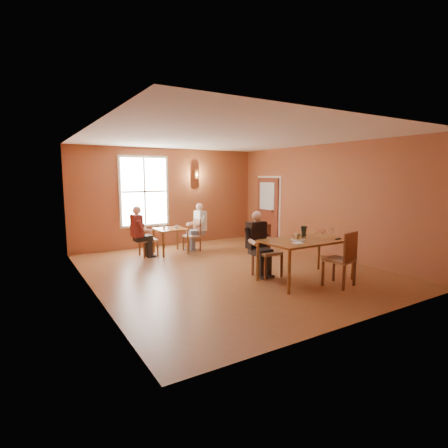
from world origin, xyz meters
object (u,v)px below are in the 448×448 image
chair_empty (339,259)px  diner_white (192,228)px  second_table (171,241)px  diner_maroon (147,232)px  chair_diner_white (192,235)px  chair_diner_maroon (148,239)px  main_table (306,260)px  chair_diner_main (267,251)px  diner_main (268,246)px

chair_empty → diner_white: bearing=89.7°
second_table → diner_maroon: bearing=180.0°
chair_empty → diner_white: 4.57m
chair_diner_white → chair_diner_maroon: chair_diner_maroon is taller
main_table → diner_white: 3.92m
chair_diner_main → diner_white: bearing=-86.0°
second_table → chair_diner_maroon: size_ratio=0.85×
chair_empty → main_table: bearing=103.2°
main_table → chair_diner_maroon: bearing=118.1°
second_table → chair_diner_maroon: (-0.65, 0.00, 0.12)m
diner_main → chair_diner_main: bearing=-90.0°
diner_white → diner_maroon: bearing=90.0°
diner_white → diner_maroon: 1.36m
chair_diner_white → diner_white: (0.03, 0.00, 0.20)m
chair_diner_main → diner_white: size_ratio=0.83×
main_table → chair_diner_maroon: chair_diner_maroon is taller
chair_diner_maroon → main_table: bearing=28.1°
main_table → chair_diner_maroon: size_ratio=1.96×
main_table → diner_white: size_ratio=1.39×
main_table → chair_empty: chair_empty is taller
main_table → diner_main: (-0.50, 0.62, 0.25)m
diner_main → chair_diner_maroon: 3.58m
chair_diner_main → chair_empty: size_ratio=1.00×
main_table → diner_main: size_ratio=1.36×
chair_empty → chair_diner_maroon: chair_empty is taller
chair_diner_white → diner_maroon: size_ratio=0.69×
chair_diner_main → chair_diner_maroon: (-1.55, 3.19, -0.08)m
chair_empty → second_table: (-1.70, 4.45, -0.20)m
chair_empty → chair_diner_maroon: 5.03m
diner_main → diner_white: bearing=-86.1°
second_table → diner_maroon: diner_maroon is taller
diner_white → chair_diner_white: bearing=90.0°
main_table → chair_diner_white: bearing=101.1°
chair_diner_white → diner_maroon: diner_maroon is taller
chair_diner_white → diner_white: bearing=-90.0°
chair_diner_white → chair_diner_maroon: (-1.30, 0.00, 0.01)m
diner_main → diner_maroon: bearing=-63.9°
chair_diner_maroon → diner_maroon: (-0.03, 0.00, 0.20)m
diner_white → second_table: bearing=90.0°
main_table → second_table: bearing=110.0°
chair_diner_main → chair_diner_white: chair_diner_main is taller
chair_empty → diner_white: diner_white is taller
diner_white → diner_main: bearing=-176.1°
chair_diner_white → main_table: bearing=-168.9°
second_table → chair_diner_maroon: bearing=180.0°
chair_diner_main → second_table: (-0.90, 3.19, -0.20)m
main_table → diner_maroon: size_ratio=1.38×
diner_white → diner_maroon: (-1.36, 0.00, 0.01)m
diner_white → chair_diner_main: bearing=-176.0°
chair_diner_main → diner_main: 0.13m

